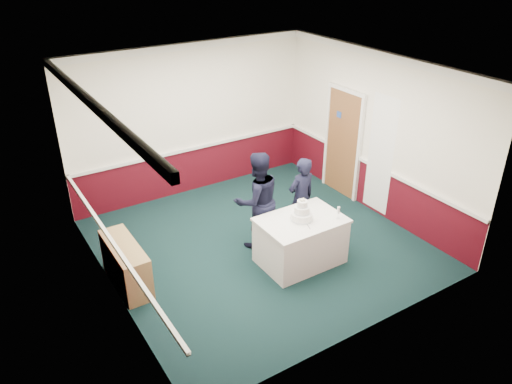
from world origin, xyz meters
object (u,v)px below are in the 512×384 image
wedding_cake (302,213)px  cake_knife (308,225)px  person_man (257,200)px  cake_table (301,240)px  champagne_flute (339,211)px  person_woman (301,198)px  sideboard (126,264)px

wedding_cake → cake_knife: wedding_cake is taller
person_man → wedding_cake: bearing=116.7°
wedding_cake → person_man: person_man is taller
cake_table → wedding_cake: size_ratio=3.63×
champagne_flute → person_man: (-0.81, 1.08, -0.08)m
person_woman → cake_knife: bearing=56.3°
sideboard → cake_table: cake_table is taller
wedding_cake → champagne_flute: 0.57m
person_man → person_woman: person_man is taller
cake_table → wedding_cake: (0.00, 0.00, 0.50)m
champagne_flute → cake_table: bearing=150.8°
wedding_cake → person_woman: 0.81m
cake_table → person_man: bearing=111.1°
cake_table → cake_knife: 0.44m
person_man → person_woman: size_ratio=1.14×
sideboard → champagne_flute: size_ratio=5.85×
cake_knife → person_woman: 0.98m
person_man → person_woman: bearing=173.6°
champagne_flute → person_woman: person_woman is taller
cake_knife → person_woman: person_woman is taller
cake_table → cake_knife: bearing=-98.5°
sideboard → person_woman: size_ratio=0.81×
cake_knife → champagne_flute: size_ratio=1.07×
wedding_cake → person_man: (-0.31, 0.80, -0.05)m
cake_table → person_man: person_man is taller
cake_table → person_woman: (0.47, 0.64, 0.34)m
cake_table → wedding_cake: 0.50m
person_man → champagne_flute: bearing=132.3°
cake_knife → person_woman: size_ratio=0.15×
cake_knife → person_man: person_man is taller
wedding_cake → sideboard: bearing=160.1°
cake_knife → person_man: bearing=124.7°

